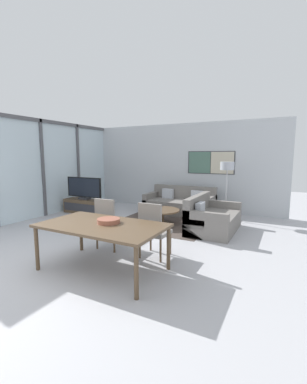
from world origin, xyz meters
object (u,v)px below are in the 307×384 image
(television, at_px, (84,188))
(sofa_main, at_px, (180,205))
(sofa_side, at_px, (210,219))
(tv_console, at_px, (85,206))
(floor_lamp, at_px, (227,170))
(dining_chair_left, at_px, (109,221))
(coffee_table, at_px, (160,213))
(dining_table, at_px, (102,228))
(fruit_bowl, at_px, (108,220))
(dining_chair_centre, at_px, (153,228))

(television, bearing_deg, sofa_main, 26.34)
(sofa_side, bearing_deg, television, 89.25)
(tv_console, xyz_separation_m, floor_lamp, (4.04, 1.23, 1.16))
(tv_console, height_order, floor_lamp, floor_lamp)
(dining_chair_left, height_order, floor_lamp, floor_lamp)
(sofa_main, xyz_separation_m, dining_chair_left, (-0.08, -3.46, 0.26))
(coffee_table, relative_size, dining_chair_left, 1.01)
(dining_table, bearing_deg, sofa_side, 72.43)
(sofa_side, distance_m, floor_lamp, 1.70)
(television, height_order, coffee_table, television)
(sofa_side, height_order, coffee_table, sofa_side)
(sofa_side, xyz_separation_m, coffee_table, (-1.30, -0.03, 0.02))
(coffee_table, distance_m, dining_table, 2.90)
(sofa_side, height_order, dining_table, sofa_side)
(dining_chair_left, bearing_deg, tv_console, 140.15)
(dining_chair_left, bearing_deg, floor_lamp, 66.58)
(tv_console, distance_m, sofa_side, 3.96)
(tv_console, bearing_deg, dining_chair_left, -39.85)
(tv_console, xyz_separation_m, sofa_side, (3.95, -0.05, 0.05))
(coffee_table, bearing_deg, fruit_bowl, -80.94)
(dining_table, distance_m, dining_chair_left, 0.92)
(dining_chair_left, bearing_deg, dining_table, -58.71)
(dining_table, bearing_deg, television, 136.16)
(television, bearing_deg, tv_console, -90.00)
(sofa_main, relative_size, dining_chair_centre, 2.09)
(floor_lamp, bearing_deg, sofa_side, -93.75)
(floor_lamp, bearing_deg, dining_table, -103.45)
(dining_chair_left, bearing_deg, television, 140.14)
(dining_chair_centre, bearing_deg, dining_chair_left, 179.94)
(dining_chair_left, bearing_deg, dining_chair_centre, -0.06)
(coffee_table, relative_size, dining_table, 0.52)
(tv_console, height_order, fruit_bowl, fruit_bowl)
(fruit_bowl, bearing_deg, sofa_side, 72.62)
(tv_console, distance_m, television, 0.56)
(tv_console, distance_m, coffee_table, 2.65)
(coffee_table, distance_m, dining_chair_left, 2.08)
(dining_table, xyz_separation_m, dining_chair_left, (-0.47, 0.77, -0.13))
(sofa_main, height_order, floor_lamp, floor_lamp)
(fruit_bowl, xyz_separation_m, floor_lamp, (0.95, 4.05, 0.61))
(sofa_main, bearing_deg, sofa_side, -46.30)
(dining_chair_centre, relative_size, fruit_bowl, 2.77)
(dining_chair_centre, bearing_deg, sofa_side, 78.19)
(television, height_order, sofa_side, television)
(sofa_side, relative_size, coffee_table, 1.64)
(television, relative_size, dining_chair_centre, 1.33)
(fruit_bowl, bearing_deg, dining_chair_centre, 57.46)
(sofa_side, height_order, fruit_bowl, sofa_side)
(dining_chair_left, xyz_separation_m, floor_lamp, (1.46, 3.38, 0.84))
(sofa_main, relative_size, dining_chair_left, 2.09)
(sofa_main, height_order, dining_table, sofa_main)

